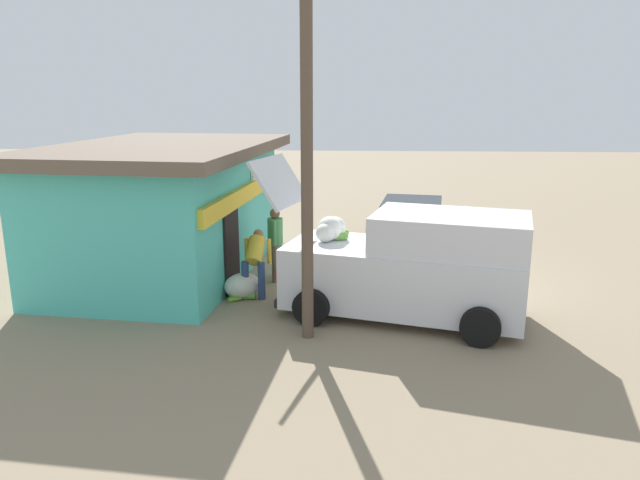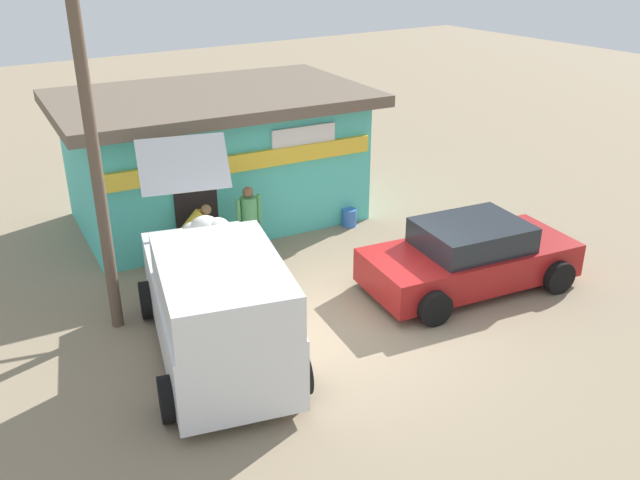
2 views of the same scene
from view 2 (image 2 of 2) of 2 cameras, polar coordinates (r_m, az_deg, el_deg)
The scene contains 9 objects.
ground_plane at distance 12.42m, azimuth 4.80°, elevation -6.03°, with size 60.00×60.00×0.00m, color gray.
storefront_bar at distance 16.13m, azimuth -8.78°, elevation 7.03°, with size 7.34×5.09×3.00m.
delivery_van at distance 10.80m, azimuth -8.71°, elevation -5.16°, with size 3.03×5.22×2.90m.
parked_sedan at distance 13.31m, azimuth 12.41°, elevation -1.37°, with size 4.32×2.60×1.31m.
vendor_standing at distance 13.93m, azimuth -5.95°, elevation 1.78°, with size 0.57×0.36×1.64m.
customer_bending at distance 13.78m, azimuth -10.53°, elevation 0.63°, with size 0.70×0.57×1.35m.
unloaded_banana_pile at distance 14.21m, azimuth -11.13°, elevation -1.22°, with size 0.96×0.98×0.51m.
paint_bucket at distance 15.87m, azimuth 2.46°, elevation 1.89°, with size 0.34×0.34×0.41m, color blue.
utility_pole at distance 11.40m, azimuth -18.15°, elevation 5.11°, with size 0.20×0.20×5.48m, color brown.
Camera 2 is at (-6.79, -8.30, 6.27)m, focal length 38.24 mm.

